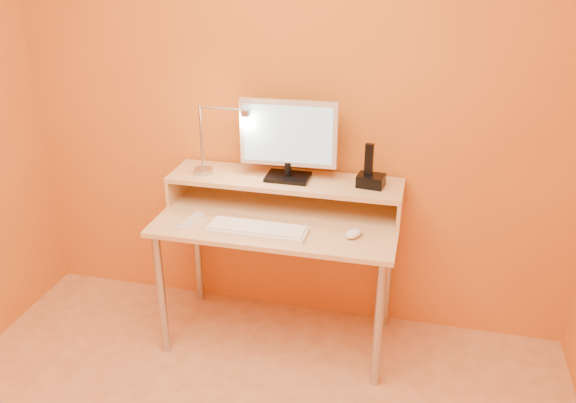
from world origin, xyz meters
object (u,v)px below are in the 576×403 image
(keyboard, at_px, (258,230))
(mouse, at_px, (354,233))
(remote_control, at_px, (191,221))
(lamp_base, at_px, (203,171))
(phone_dock, at_px, (371,181))
(monitor_panel, at_px, (288,133))

(keyboard, relative_size, mouse, 4.43)
(mouse, height_order, remote_control, mouse)
(lamp_base, height_order, phone_dock, phone_dock)
(keyboard, distance_m, remote_control, 0.35)
(keyboard, xyz_separation_m, remote_control, (-0.35, 0.02, -0.00))
(monitor_panel, xyz_separation_m, mouse, (0.38, -0.26, -0.38))
(lamp_base, height_order, keyboard, lamp_base)
(monitor_panel, height_order, phone_dock, monitor_panel)
(phone_dock, bearing_deg, keyboard, -140.33)
(monitor_panel, distance_m, keyboard, 0.51)
(keyboard, bearing_deg, phone_dock, 32.71)
(phone_dock, bearing_deg, mouse, -92.28)
(monitor_panel, bearing_deg, phone_dock, -3.65)
(lamp_base, distance_m, keyboard, 0.50)
(phone_dock, height_order, mouse, phone_dock)
(phone_dock, height_order, keyboard, phone_dock)
(mouse, bearing_deg, remote_control, -153.63)
(keyboard, height_order, mouse, mouse)
(lamp_base, xyz_separation_m, phone_dock, (0.87, 0.03, 0.02))
(phone_dock, distance_m, keyboard, 0.61)
(keyboard, bearing_deg, remote_control, 177.40)
(monitor_panel, bearing_deg, keyboard, -105.06)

